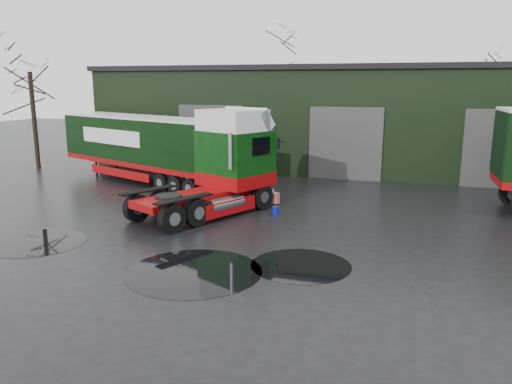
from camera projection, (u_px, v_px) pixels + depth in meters
ground at (219, 257)px, 15.44m from camera, size 100.00×100.00×0.00m
warehouse at (358, 116)px, 32.82m from camera, size 32.40×12.40×6.30m
hero_tractor at (201, 164)px, 19.91m from camera, size 5.57×7.41×4.24m
trailer_left at (141, 149)px, 26.84m from camera, size 11.54×6.64×3.58m
wash_bucket at (275, 210)px, 20.57m from camera, size 0.33×0.33×0.28m
tree_left at (32, 100)px, 30.69m from camera, size 4.40×4.40×8.50m
tree_back_a at (280, 89)px, 44.14m from camera, size 4.40×4.40×9.50m
tree_back_b at (474, 103)px, 39.68m from camera, size 4.40×4.40×7.50m
puddle_0 at (194, 272)px, 14.22m from camera, size 3.91×3.91×0.01m
puddle_1 at (301, 265)px, 14.72m from camera, size 3.00×3.00×0.01m
puddle_2 at (38, 242)px, 16.84m from camera, size 3.19×3.19×0.01m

